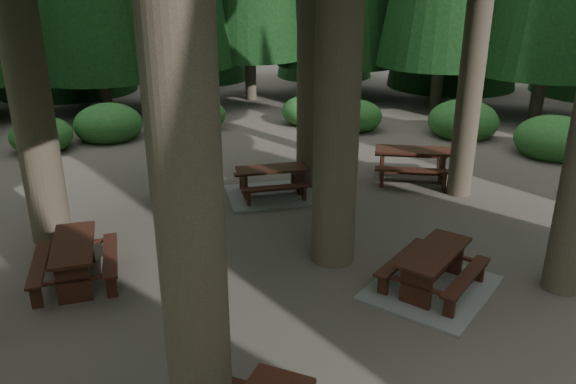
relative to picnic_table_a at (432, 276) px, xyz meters
name	(u,v)px	position (x,y,z in m)	size (l,w,h in m)	color
ground	(300,271)	(-1.84, 1.58, -0.26)	(80.00, 80.00, 0.00)	#4F4940
picnic_table_a	(432,276)	(0.00, 0.00, 0.00)	(2.92, 2.77, 0.78)	gray
picnic_table_b	(75,256)	(-5.73, 2.93, 0.26)	(1.72, 2.02, 0.79)	#381910
picnic_table_c	(272,186)	(-0.80, 5.42, -0.01)	(2.54, 2.24, 0.75)	gray
picnic_table_d	(412,160)	(3.17, 4.95, 0.31)	(2.57, 2.45, 0.87)	#381910
shrub_ring	(316,230)	(-1.13, 2.33, 0.14)	(23.86, 24.64, 1.49)	#205F28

